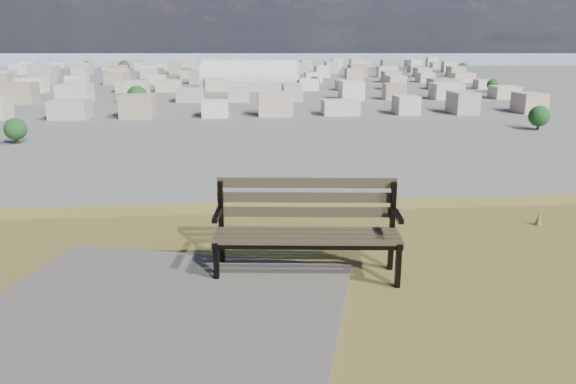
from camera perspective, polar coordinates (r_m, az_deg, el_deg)
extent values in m
cube|color=#3F3424|center=(5.10, 1.97, -5.13)|extent=(1.73, 0.26, 0.03)
cube|color=#3F3424|center=(5.20, 1.95, -4.68)|extent=(1.73, 0.26, 0.03)
cube|color=#3F3424|center=(5.31, 1.92, -4.25)|extent=(1.73, 0.26, 0.03)
cube|color=#3F3424|center=(5.42, 1.90, -3.84)|extent=(1.73, 0.26, 0.03)
cube|color=#3F3424|center=(5.45, 1.90, -2.04)|extent=(1.73, 0.21, 0.10)
cube|color=#3F3424|center=(5.43, 1.91, -0.56)|extent=(1.73, 0.21, 0.10)
cube|color=#3F3424|center=(5.42, 1.92, 0.93)|extent=(1.73, 0.21, 0.10)
cube|color=black|center=(5.21, -7.28, -7.30)|extent=(0.05, 0.06, 0.42)
cube|color=black|center=(5.51, -6.77, -3.42)|extent=(0.05, 0.06, 0.89)
cube|color=black|center=(5.32, -7.07, -4.68)|extent=(0.10, 0.48, 0.05)
cube|color=black|center=(5.20, -7.22, -2.36)|extent=(0.08, 0.35, 0.04)
cube|color=black|center=(5.24, 11.13, -7.33)|extent=(0.05, 0.06, 0.42)
cube|color=black|center=(5.54, 10.52, -3.47)|extent=(0.05, 0.06, 0.89)
cube|color=black|center=(5.35, 10.88, -4.72)|extent=(0.10, 0.48, 0.05)
cube|color=black|center=(5.23, 11.10, -2.42)|extent=(0.08, 0.35, 0.04)
cube|color=black|center=(5.10, 1.97, -5.62)|extent=(1.73, 0.22, 0.04)
cube|color=black|center=(5.45, 1.90, -4.24)|extent=(1.73, 0.22, 0.04)
cube|color=#5C5850|center=(4.11, -18.03, -17.36)|extent=(3.97, 4.84, 0.08)
cone|color=brown|center=(7.49, 24.14, -2.44)|extent=(0.08, 0.08, 0.18)
cube|color=beige|center=(306.62, -3.85, 10.80)|extent=(53.57, 30.86, 5.59)
cylinder|color=white|center=(306.41, -3.86, 11.32)|extent=(53.57, 30.86, 21.26)
cube|color=beige|center=(212.66, -21.31, 7.96)|extent=(11.00, 11.00, 7.00)
cube|color=#AE9F95|center=(207.32, -14.86, 8.33)|extent=(11.00, 11.00, 7.00)
cube|color=#B4A18F|center=(204.66, -8.16, 8.60)|extent=(11.00, 11.00, 7.00)
cube|color=#AAAAAF|center=(204.81, -1.36, 8.75)|extent=(11.00, 11.00, 7.00)
cube|color=beige|center=(207.74, 5.34, 8.78)|extent=(11.00, 11.00, 7.00)
cube|color=gray|center=(213.35, 11.77, 8.70)|extent=(11.00, 11.00, 7.00)
cube|color=beige|center=(221.44, 17.79, 8.53)|extent=(11.00, 11.00, 7.00)
cube|color=beige|center=(231.73, 23.33, 8.29)|extent=(11.00, 11.00, 7.00)
cube|color=#AE9F95|center=(271.21, -25.84, 8.88)|extent=(11.00, 11.00, 7.00)
cube|color=#B4A18F|center=(263.78, -20.91, 9.25)|extent=(11.00, 11.00, 7.00)
cube|color=#AAAAAF|center=(258.38, -15.71, 9.57)|extent=(11.00, 11.00, 7.00)
cube|color=beige|center=(255.13, -10.33, 9.83)|extent=(11.00, 11.00, 7.00)
cube|color=gray|center=(254.11, -4.86, 10.00)|extent=(11.00, 11.00, 7.00)
cube|color=beige|center=(255.36, 0.62, 10.07)|extent=(11.00, 11.00, 7.00)
cube|color=beige|center=(258.83, 6.00, 10.07)|extent=(11.00, 11.00, 7.00)
cube|color=beige|center=(264.45, 11.19, 9.97)|extent=(11.00, 11.00, 7.00)
cube|color=#AE9F95|center=(272.07, 16.12, 9.81)|extent=(11.00, 11.00, 7.00)
cube|color=#B4A18F|center=(281.54, 20.75, 9.60)|extent=(11.00, 11.00, 7.00)
cube|color=beige|center=(322.14, -24.81, 9.79)|extent=(11.00, 11.00, 7.00)
cube|color=gray|center=(315.00, -20.64, 10.12)|extent=(11.00, 11.00, 7.00)
cube|color=beige|center=(309.56, -16.29, 10.41)|extent=(11.00, 11.00, 7.00)
cube|color=beige|center=(305.91, -11.80, 10.64)|extent=(11.00, 11.00, 7.00)
cube|color=beige|center=(304.12, -7.23, 10.81)|extent=(11.00, 11.00, 7.00)
cube|color=#AE9F95|center=(304.21, -2.62, 10.92)|extent=(11.00, 11.00, 7.00)
cube|color=#B4A18F|center=(306.20, 1.95, 10.95)|extent=(11.00, 11.00, 7.00)
cube|color=#AAAAAF|center=(310.03, 6.44, 10.92)|extent=(11.00, 11.00, 7.00)
cube|color=beige|center=(315.65, 10.79, 10.83)|extent=(11.00, 11.00, 7.00)
cube|color=gray|center=(322.96, 14.97, 10.68)|extent=(11.00, 11.00, 7.00)
cube|color=beige|center=(331.84, 18.93, 10.49)|extent=(11.00, 11.00, 7.00)
cube|color=beige|center=(373.20, -24.05, 10.46)|extent=(11.00, 11.00, 7.00)
cube|color=#AE9F95|center=(366.27, -20.44, 10.75)|extent=(11.00, 11.00, 7.00)
cube|color=#B4A18F|center=(360.81, -16.70, 11.00)|extent=(11.00, 11.00, 7.00)
cube|color=#AAAAAF|center=(356.87, -12.85, 11.22)|extent=(11.00, 11.00, 7.00)
cube|color=beige|center=(354.53, -8.93, 11.39)|extent=(11.00, 11.00, 7.00)
cube|color=gray|center=(353.80, -4.97, 11.50)|extent=(11.00, 11.00, 7.00)
cube|color=beige|center=(354.69, -1.01, 11.57)|extent=(11.00, 11.00, 7.00)
cube|color=beige|center=(357.20, 2.91, 11.58)|extent=(11.00, 11.00, 7.00)
cube|color=beige|center=(361.29, 6.76, 11.54)|extent=(11.00, 11.00, 7.00)
cube|color=#AE9F95|center=(366.91, 10.51, 11.45)|extent=(11.00, 11.00, 7.00)
cube|color=#B4A18F|center=(373.99, 14.12, 11.32)|extent=(11.00, 11.00, 7.00)
cube|color=#AAAAAF|center=(382.44, 17.59, 11.15)|extent=(11.00, 11.00, 7.00)
cube|color=beige|center=(432.35, -26.54, 10.68)|extent=(11.00, 11.00, 7.00)
cube|color=gray|center=(424.35, -23.48, 10.96)|extent=(11.00, 11.00, 7.00)
cube|color=beige|center=(417.58, -20.29, 11.22)|extent=(11.00, 11.00, 7.00)
cube|color=beige|center=(412.10, -17.01, 11.45)|extent=(11.00, 11.00, 7.00)
cube|color=beige|center=(407.95, -13.64, 11.65)|extent=(11.00, 11.00, 7.00)
cube|color=#AE9F95|center=(405.19, -10.21, 11.81)|extent=(11.00, 11.00, 7.00)
cube|color=#B4A18F|center=(403.84, -6.75, 11.93)|extent=(11.00, 11.00, 7.00)
cube|color=#AAAAAF|center=(403.91, -3.27, 12.01)|extent=(11.00, 11.00, 7.00)
cube|color=beige|center=(405.41, 0.20, 12.05)|extent=(11.00, 11.00, 7.00)
cube|color=gray|center=(408.31, 3.63, 12.04)|extent=(11.00, 11.00, 7.00)
cube|color=beige|center=(412.59, 7.00, 12.00)|extent=(11.00, 11.00, 7.00)
cube|color=beige|center=(418.21, 10.29, 11.91)|extent=(11.00, 11.00, 7.00)
cube|color=beige|center=(425.11, 13.48, 11.79)|extent=(11.00, 11.00, 7.00)
cube|color=#AE9F95|center=(433.23, 16.56, 11.65)|extent=(11.00, 11.00, 7.00)
cube|color=#B4A18F|center=(483.31, -25.78, 11.10)|extent=(11.00, 11.00, 7.00)
cube|color=#AAAAAF|center=(475.56, -23.02, 11.36)|extent=(11.00, 11.00, 7.00)
cube|color=beige|center=(468.91, -20.18, 11.59)|extent=(11.00, 11.00, 7.00)
cube|color=gray|center=(463.42, -17.25, 11.80)|extent=(11.00, 11.00, 7.00)
cube|color=beige|center=(459.11, -14.26, 11.98)|extent=(11.00, 11.00, 7.00)
cube|color=beige|center=(456.03, -11.22, 12.14)|extent=(11.00, 11.00, 7.00)
cube|color=beige|center=(454.19, -8.14, 12.26)|extent=(11.00, 11.00, 7.00)
cube|color=#AE9F95|center=(453.62, -5.04, 12.35)|extent=(11.00, 11.00, 7.00)
cube|color=#B4A18F|center=(454.32, -1.94, 12.40)|extent=(11.00, 11.00, 7.00)
cube|color=#AAAAAF|center=(456.28, 1.15, 12.42)|extent=(11.00, 11.00, 7.00)
cube|color=beige|center=(459.49, 4.19, 12.41)|extent=(11.00, 11.00, 7.00)
cube|color=gray|center=(463.92, 7.19, 12.36)|extent=(11.00, 11.00, 7.00)
cube|color=beige|center=(469.54, 10.12, 12.28)|extent=(11.00, 11.00, 7.00)
cube|color=beige|center=(476.30, 12.97, 12.17)|extent=(11.00, 11.00, 7.00)
cube|color=beige|center=(484.16, 15.74, 12.04)|extent=(11.00, 11.00, 7.00)
cube|color=#AE9F95|center=(534.35, -25.16, 11.44)|extent=(11.00, 11.00, 7.00)
cube|color=#B4A18F|center=(526.81, -22.65, 11.67)|extent=(11.00, 11.00, 7.00)
cube|color=#AAAAAF|center=(520.26, -20.08, 11.88)|extent=(11.00, 11.00, 7.00)
cube|color=beige|center=(514.75, -17.45, 12.08)|extent=(11.00, 11.00, 7.00)
cube|color=gray|center=(510.32, -14.75, 12.25)|extent=(11.00, 11.00, 7.00)
cube|color=beige|center=(506.98, -12.02, 12.40)|extent=(11.00, 11.00, 7.00)
cube|color=beige|center=(504.76, -9.25, 12.52)|extent=(11.00, 11.00, 7.00)
cube|color=beige|center=(503.67, -6.46, 12.61)|extent=(11.00, 11.00, 7.00)
cube|color=#AE9F95|center=(503.73, -3.66, 12.68)|extent=(11.00, 11.00, 7.00)
cube|color=#B4A18F|center=(504.93, -0.87, 12.71)|extent=(11.00, 11.00, 7.00)
cube|color=#AAAAAF|center=(507.27, 1.90, 12.72)|extent=(11.00, 11.00, 7.00)
cube|color=beige|center=(510.72, 4.64, 12.69)|extent=(11.00, 11.00, 7.00)
cube|color=gray|center=(515.27, 7.34, 12.64)|extent=(11.00, 11.00, 7.00)
cube|color=beige|center=(520.88, 9.98, 12.57)|extent=(11.00, 11.00, 7.00)
cube|color=beige|center=(527.53, 12.56, 12.47)|extent=(11.00, 11.00, 7.00)
cube|color=beige|center=(535.18, 15.07, 12.35)|extent=(11.00, 11.00, 7.00)
cube|color=#AE9F95|center=(585.46, -24.64, 11.72)|extent=(11.00, 11.00, 7.00)
cube|color=#B4A18F|center=(578.09, -22.35, 11.93)|extent=(11.00, 11.00, 7.00)
cube|color=#AAAAAF|center=(571.63, -20.01, 12.13)|extent=(11.00, 11.00, 7.00)
cube|color=beige|center=(566.11, -17.61, 12.31)|extent=(11.00, 11.00, 7.00)
cube|color=gray|center=(561.56, -15.16, 12.47)|extent=(11.00, 11.00, 7.00)
cube|color=beige|center=(558.01, -12.67, 12.61)|extent=(11.00, 11.00, 7.00)
cube|color=beige|center=(555.48, -10.16, 12.72)|extent=(11.00, 11.00, 7.00)
cube|color=beige|center=(553.98, -7.62, 12.82)|extent=(11.00, 11.00, 7.00)
cube|color=#AE9F95|center=(553.51, -5.08, 12.89)|extent=(11.00, 11.00, 7.00)
cube|color=#B4A18F|center=(554.08, -2.53, 12.94)|extent=(11.00, 11.00, 7.00)
cube|color=#AAAAAF|center=(555.69, 0.01, 12.96)|extent=(11.00, 11.00, 7.00)
cube|color=beige|center=(558.33, 2.52, 12.96)|extent=(11.00, 11.00, 7.00)
cube|color=gray|center=(561.98, 5.01, 12.93)|extent=(11.00, 11.00, 7.00)
cube|color=beige|center=(566.63, 7.47, 12.88)|extent=(11.00, 11.00, 7.00)
cube|color=beige|center=(572.24, 9.87, 12.81)|extent=(11.00, 11.00, 7.00)
cube|color=beige|center=(578.80, 12.23, 12.72)|extent=(11.00, 11.00, 7.00)
cube|color=#AE9F95|center=(586.26, 14.52, 12.61)|extent=(11.00, 11.00, 7.00)
cylinder|color=black|center=(188.61, 24.05, 6.10)|extent=(0.80, 0.80, 2.10)
sphere|color=#123618|center=(188.20, 24.15, 7.05)|extent=(6.30, 6.30, 6.30)
cylinder|color=black|center=(227.82, -15.01, 8.37)|extent=(0.80, 0.80, 2.70)
sphere|color=#123618|center=(227.39, -15.08, 9.38)|extent=(8.10, 8.10, 8.10)
cylinder|color=black|center=(313.04, 20.02, 9.69)|extent=(0.80, 0.80, 1.95)
sphere|color=#123618|center=(312.81, 20.07, 10.22)|extent=(5.85, 5.85, 5.85)
cylinder|color=black|center=(408.46, 3.63, 11.71)|extent=(0.80, 0.80, 2.25)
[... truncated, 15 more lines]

